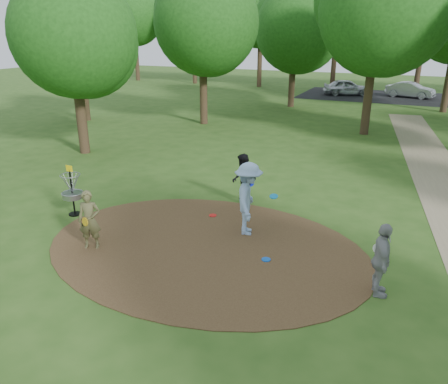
% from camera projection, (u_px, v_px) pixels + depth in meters
% --- Properties ---
extents(ground, '(100.00, 100.00, 0.00)m').
position_uv_depth(ground, '(205.00, 247.00, 11.13)').
color(ground, '#2D5119').
rests_on(ground, ground).
extents(dirt_clearing, '(8.40, 8.40, 0.02)m').
position_uv_depth(dirt_clearing, '(205.00, 247.00, 11.12)').
color(dirt_clearing, '#47301C').
rests_on(dirt_clearing, ground).
extents(parking_lot, '(14.00, 8.00, 0.01)m').
position_uv_depth(parking_lot, '(388.00, 97.00, 36.04)').
color(parking_lot, black).
rests_on(parking_lot, ground).
extents(player_observer_with_disc, '(0.66, 0.57, 1.53)m').
position_uv_depth(player_observer_with_disc, '(89.00, 220.00, 10.85)').
color(player_observer_with_disc, brown).
rests_on(player_observer_with_disc, ground).
extents(player_throwing_with_disc, '(1.35, 1.45, 1.99)m').
position_uv_depth(player_throwing_with_disc, '(248.00, 199.00, 11.56)').
color(player_throwing_with_disc, '#94B5DE').
rests_on(player_throwing_with_disc, ground).
extents(player_walking_with_disc, '(0.89, 0.98, 1.64)m').
position_uv_depth(player_walking_with_disc, '(242.00, 180.00, 13.59)').
color(player_walking_with_disc, black).
rests_on(player_walking_with_disc, ground).
extents(player_waiting_with_disc, '(0.58, 1.01, 1.61)m').
position_uv_depth(player_waiting_with_disc, '(381.00, 260.00, 8.88)').
color(player_waiting_with_disc, '#9A9A9C').
rests_on(player_waiting_with_disc, ground).
extents(disc_ground_blue, '(0.22, 0.22, 0.02)m').
position_uv_depth(disc_ground_blue, '(266.00, 259.00, 10.48)').
color(disc_ground_blue, blue).
rests_on(disc_ground_blue, dirt_clearing).
extents(disc_ground_red, '(0.22, 0.22, 0.02)m').
position_uv_depth(disc_ground_red, '(213.00, 215.00, 12.97)').
color(disc_ground_red, red).
rests_on(disc_ground_red, dirt_clearing).
extents(car_left, '(4.14, 2.74, 1.31)m').
position_uv_depth(car_left, '(347.00, 87.00, 36.65)').
color(car_left, '#B6BABE').
rests_on(car_left, ground).
extents(car_right, '(3.94, 2.13, 1.23)m').
position_uv_depth(car_right, '(410.00, 90.00, 35.36)').
color(car_right, '#A8ABAF').
rests_on(car_right, ground).
extents(disc_golf_basket, '(0.63, 0.63, 1.54)m').
position_uv_depth(disc_golf_basket, '(72.00, 187.00, 12.79)').
color(disc_golf_basket, black).
rests_on(disc_golf_basket, ground).
extents(tree_ring, '(37.02, 46.01, 9.48)m').
position_uv_depth(tree_ring, '(387.00, 26.00, 16.34)').
color(tree_ring, '#332316').
rests_on(tree_ring, ground).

